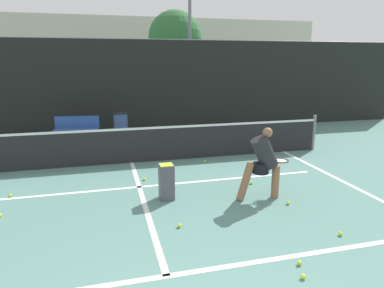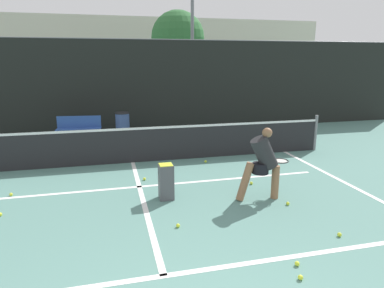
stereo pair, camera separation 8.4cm
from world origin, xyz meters
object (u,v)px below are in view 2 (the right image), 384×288
(player_practicing, at_px, (263,162))
(ball_hopper, at_px, (166,181))
(courtside_bench, at_px, (79,128))
(trash_bin, at_px, (123,126))
(parked_car, at_px, (8,111))

(player_practicing, bearing_deg, ball_hopper, 170.66)
(player_practicing, relative_size, courtside_bench, 0.98)
(player_practicing, distance_m, courtside_bench, 7.09)
(courtside_bench, bearing_deg, ball_hopper, -62.88)
(courtside_bench, height_order, trash_bin, trash_bin)
(player_practicing, bearing_deg, trash_bin, 117.17)
(ball_hopper, xyz_separation_m, parked_car, (-4.99, 9.02, 0.27))
(player_practicing, xyz_separation_m, parked_car, (-6.81, 9.48, -0.12))
(ball_hopper, distance_m, parked_car, 10.31)
(player_practicing, xyz_separation_m, ball_hopper, (-1.82, 0.46, -0.40))
(player_practicing, xyz_separation_m, trash_bin, (-2.39, 5.84, -0.28))
(ball_hopper, relative_size, courtside_bench, 0.48)
(trash_bin, bearing_deg, ball_hopper, -83.95)
(ball_hopper, bearing_deg, player_practicing, -14.22)
(ball_hopper, relative_size, parked_car, 0.18)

